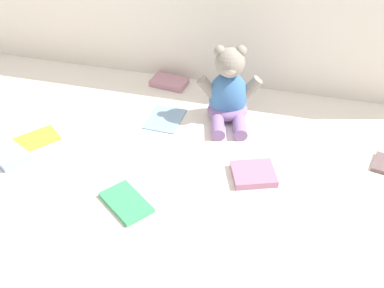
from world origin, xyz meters
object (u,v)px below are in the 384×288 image
book_case_2 (169,82)px  book_case_4 (36,139)px  book_case_5 (165,118)px  book_case_3 (5,152)px  teddy_bear (228,93)px  book_case_1 (126,202)px  book_case_6 (254,174)px

book_case_2 → book_case_4: 0.48m
book_case_5 → book_case_3: bearing=38.1°
teddy_bear → book_case_1: (-0.17, -0.42, -0.08)m
book_case_1 → book_case_4: size_ratio=1.08×
teddy_bear → book_case_3: 0.65m
book_case_6 → book_case_4: bearing=69.9°
book_case_2 → book_case_5: size_ratio=0.91×
book_case_3 → teddy_bear: bearing=148.4°
book_case_1 → teddy_bear: bearing=15.7°
teddy_bear → book_case_4: teddy_bear is taller
teddy_bear → book_case_4: 0.57m
book_case_4 → book_case_6: bearing=40.5°
book_case_4 → teddy_bear: bearing=66.2°
book_case_3 → book_case_4: (0.05, 0.08, -0.00)m
book_case_4 → book_case_3: bearing=-83.0°
book_case_2 → book_case_4: bearing=151.3°
book_case_1 → book_case_6: (0.29, 0.18, 0.00)m
book_case_2 → book_case_6: (0.34, -0.38, -0.00)m
book_case_4 → book_case_5: book_case_4 is taller
book_case_5 → book_case_1: bearing=94.4°
book_case_1 → book_case_4: (-0.34, 0.17, -0.00)m
book_case_2 → teddy_bear: bearing=-114.2°
book_case_6 → book_case_3: bearing=76.5°
book_case_1 → book_case_6: bearing=-20.8°
book_case_3 → book_case_5: book_case_3 is taller
teddy_bear → book_case_4: bearing=-168.3°
teddy_bear → book_case_5: size_ratio=1.84×
book_case_5 → book_case_6: book_case_6 is taller
book_case_2 → book_case_3: 0.57m
book_case_3 → book_case_2: bearing=172.4°
book_case_4 → book_case_6: size_ratio=1.11×
teddy_bear → book_case_3: size_ratio=1.74×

